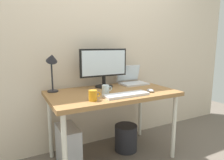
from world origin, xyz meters
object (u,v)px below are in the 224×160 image
object	(u,v)px
laptop	(132,79)
computer_tower	(68,147)
mouse	(150,90)
glass_cup	(106,89)
monitor	(104,65)
keyboard	(126,95)
desk	(112,97)
wastebasket	(126,138)
coffee_mug	(93,95)
desk_lamp	(52,64)

from	to	relation	value
laptop	computer_tower	bearing A→B (deg)	-166.77
mouse	glass_cup	size ratio (longest dim) A/B	0.84
glass_cup	laptop	bearing A→B (deg)	32.33
monitor	keyboard	distance (m)	0.52
desk	mouse	world-z (taller)	mouse
mouse	wastebasket	world-z (taller)	mouse
mouse	wastebasket	distance (m)	0.67
monitor	coffee_mug	size ratio (longest dim) A/B	5.13
coffee_mug	glass_cup	bearing A→B (deg)	39.52
laptop	computer_tower	xyz separation A→B (m)	(-0.88, -0.21, -0.59)
glass_cup	wastebasket	bearing A→B (deg)	21.75
desk_lamp	computer_tower	distance (m)	0.85
desk	glass_cup	distance (m)	0.17
wastebasket	monitor	bearing A→B (deg)	136.80
desk	computer_tower	bearing A→B (deg)	174.03
coffee_mug	computer_tower	world-z (taller)	coffee_mug
mouse	glass_cup	xyz separation A→B (m)	(-0.44, 0.14, 0.03)
wastebasket	keyboard	bearing A→B (deg)	-121.93
coffee_mug	glass_cup	size ratio (longest dim) A/B	1.02
monitor	laptop	xyz separation A→B (m)	(0.39, 0.02, -0.19)
monitor	mouse	distance (m)	0.59
glass_cup	computer_tower	bearing A→B (deg)	161.89
keyboard	computer_tower	world-z (taller)	keyboard
mouse	wastebasket	xyz separation A→B (m)	(-0.12, 0.26, -0.61)
desk	monitor	bearing A→B (deg)	85.18
glass_cup	wastebasket	world-z (taller)	glass_cup
desk_lamp	keyboard	size ratio (longest dim) A/B	0.94
coffee_mug	desk	bearing A→B (deg)	37.61
keyboard	wastebasket	bearing A→B (deg)	58.07
keyboard	mouse	xyz separation A→B (m)	(0.30, 0.02, 0.01)
desk_lamp	wastebasket	xyz separation A→B (m)	(0.76, -0.18, -0.88)
desk_lamp	wastebasket	distance (m)	1.18
laptop	keyboard	distance (m)	0.61
desk	computer_tower	world-z (taller)	desk
glass_cup	wastebasket	size ratio (longest dim) A/B	0.36
desk	coffee_mug	world-z (taller)	coffee_mug
coffee_mug	computer_tower	size ratio (longest dim) A/B	0.26
laptop	computer_tower	size ratio (longest dim) A/B	0.76
glass_cup	computer_tower	size ratio (longest dim) A/B	0.26
mouse	coffee_mug	bearing A→B (deg)	-177.35
glass_cup	computer_tower	distance (m)	0.69
coffee_mug	wastebasket	xyz separation A→B (m)	(0.52, 0.29, -0.64)
desk	glass_cup	world-z (taller)	glass_cup
computer_tower	keyboard	bearing A→B (deg)	-28.99
desk	desk_lamp	xyz separation A→B (m)	(-0.55, 0.24, 0.36)
monitor	keyboard	bearing A→B (deg)	-88.29
desk_lamp	computer_tower	world-z (taller)	desk_lamp
laptop	desk_lamp	distance (m)	0.98
glass_cup	desk	bearing A→B (deg)	33.63
desk	glass_cup	xyz separation A→B (m)	(-0.10, -0.07, 0.11)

